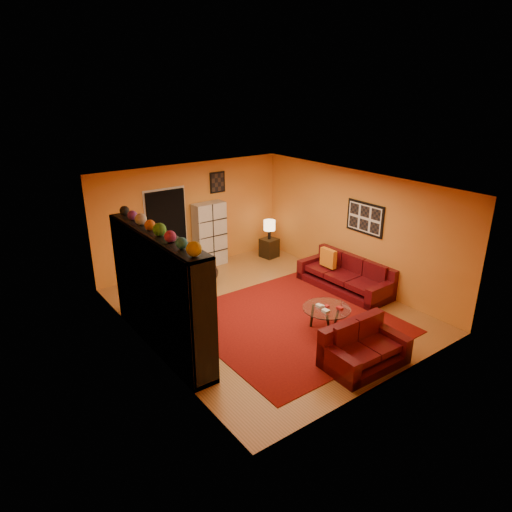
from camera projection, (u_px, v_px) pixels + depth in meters
floor at (266, 310)px, 9.36m from camera, size 6.00×6.00×0.00m
ceiling at (267, 185)px, 8.43m from camera, size 6.00×6.00×0.00m
wall_back at (192, 216)px, 11.15m from camera, size 6.00×0.00×6.00m
wall_front at (392, 308)px, 6.64m from camera, size 6.00×0.00×6.00m
wall_left at (146, 282)px, 7.51m from camera, size 0.00×6.00×6.00m
wall_right at (354, 228)px, 10.28m from camera, size 0.00×6.00×6.00m
rug at (292, 322)px, 8.89m from camera, size 3.60×3.60×0.01m
doorway at (167, 233)px, 10.84m from camera, size 0.95×0.10×2.04m
wall_art_right at (365, 218)px, 9.93m from camera, size 0.03×1.00×0.70m
wall_art_back at (217, 182)px, 11.28m from camera, size 0.42×0.03×0.52m
entertainment_unit at (160, 292)px, 7.73m from camera, size 0.45×3.00×2.10m
tv at (165, 297)px, 7.73m from camera, size 0.87×0.11×0.50m
sofa at (347, 276)px, 10.26m from camera, size 0.97×2.22×0.85m
loveseat at (361, 348)px, 7.50m from camera, size 1.40×0.87×0.85m
throw_pillow at (328, 258)px, 10.37m from camera, size 0.12×0.42×0.42m
coffee_table at (326, 310)px, 8.47m from camera, size 0.89×0.89×0.45m
storage_cabinet at (210, 235)px, 11.38m from camera, size 0.82×0.38×1.62m
bowl_chair at (203, 273)px, 10.39m from camera, size 0.69×0.69×0.57m
side_table at (269, 248)px, 12.12m from camera, size 0.45×0.45×0.50m
table_lamp at (269, 226)px, 11.90m from camera, size 0.30×0.30×0.51m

